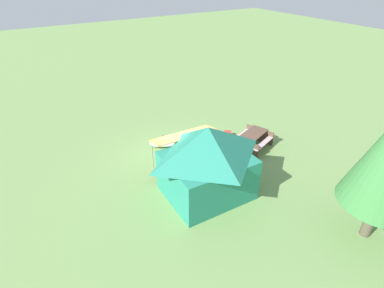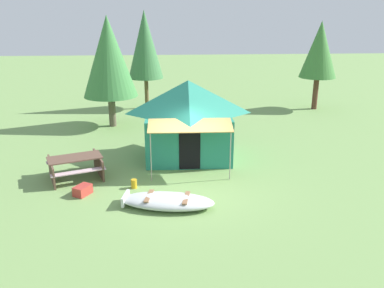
{
  "view_description": "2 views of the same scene",
  "coord_description": "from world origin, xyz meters",
  "px_view_note": "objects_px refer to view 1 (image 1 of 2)",
  "views": [
    {
      "loc": [
        5.64,
        10.68,
        8.17
      ],
      "look_at": [
        -0.58,
        0.45,
        0.98
      ],
      "focal_mm": 28.64,
      "sensor_mm": 36.0,
      "label": 1
    },
    {
      "loc": [
        -0.79,
        -12.32,
        5.54
      ],
      "look_at": [
        0.13,
        1.17,
        1.04
      ],
      "focal_mm": 38.07,
      "sensor_mm": 36.0,
      "label": 2
    }
  ],
  "objects_px": {
    "fuel_can": "(208,146)",
    "cooler_box": "(228,135)",
    "picnic_table": "(252,139)",
    "canvas_cabin_tent": "(207,161)",
    "beached_rowboat": "(176,139)"
  },
  "relations": [
    {
      "from": "fuel_can",
      "to": "cooler_box",
      "type": "bearing_deg",
      "value": -165.91
    },
    {
      "from": "picnic_table",
      "to": "canvas_cabin_tent",
      "type": "bearing_deg",
      "value": 24.36
    },
    {
      "from": "picnic_table",
      "to": "fuel_can",
      "type": "bearing_deg",
      "value": -25.79
    },
    {
      "from": "beached_rowboat",
      "to": "canvas_cabin_tent",
      "type": "bearing_deg",
      "value": 78.26
    },
    {
      "from": "beached_rowboat",
      "to": "cooler_box",
      "type": "xyz_separation_m",
      "value": [
        -2.63,
        1.0,
        -0.04
      ]
    },
    {
      "from": "beached_rowboat",
      "to": "picnic_table",
      "type": "bearing_deg",
      "value": 142.48
    },
    {
      "from": "beached_rowboat",
      "to": "canvas_cabin_tent",
      "type": "relative_size",
      "value": 0.76
    },
    {
      "from": "beached_rowboat",
      "to": "fuel_can",
      "type": "xyz_separation_m",
      "value": [
        -1.06,
        1.4,
        -0.04
      ]
    },
    {
      "from": "canvas_cabin_tent",
      "to": "picnic_table",
      "type": "relative_size",
      "value": 1.75
    },
    {
      "from": "picnic_table",
      "to": "fuel_can",
      "type": "xyz_separation_m",
      "value": [
        2.04,
        -0.99,
        -0.33
      ]
    },
    {
      "from": "beached_rowboat",
      "to": "fuel_can",
      "type": "distance_m",
      "value": 1.76
    },
    {
      "from": "cooler_box",
      "to": "canvas_cabin_tent",
      "type": "bearing_deg",
      "value": 42.25
    },
    {
      "from": "beached_rowboat",
      "to": "canvas_cabin_tent",
      "type": "xyz_separation_m",
      "value": [
        0.87,
        4.18,
        1.38
      ]
    },
    {
      "from": "canvas_cabin_tent",
      "to": "picnic_table",
      "type": "distance_m",
      "value": 4.49
    },
    {
      "from": "canvas_cabin_tent",
      "to": "cooler_box",
      "type": "relative_size",
      "value": 6.98
    }
  ]
}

